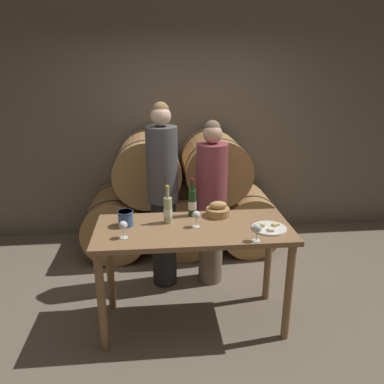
# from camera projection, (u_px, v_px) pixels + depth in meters

# --- Properties ---
(ground_plane) EXTENTS (10.00, 10.00, 0.00)m
(ground_plane) POSITION_uv_depth(u_px,v_px,m) (193.00, 321.00, 3.26)
(ground_plane) COLOR #726654
(stone_wall_back) EXTENTS (10.00, 0.12, 3.20)m
(stone_wall_back) POSITION_uv_depth(u_px,v_px,m) (178.00, 108.00, 4.61)
(stone_wall_back) COLOR #706656
(stone_wall_back) RESTS_ON ground_plane
(barrel_stack) EXTENTS (2.26, 0.88, 1.39)m
(barrel_stack) POSITION_uv_depth(u_px,v_px,m) (182.00, 198.00, 4.40)
(barrel_stack) COLOR #A87A47
(barrel_stack) RESTS_ON ground_plane
(tasting_table) EXTENTS (1.56, 0.67, 0.89)m
(tasting_table) POSITION_uv_depth(u_px,v_px,m) (194.00, 242.00, 3.01)
(tasting_table) COLOR olive
(tasting_table) RESTS_ON ground_plane
(person_left) EXTENTS (0.29, 0.29, 1.81)m
(person_left) POSITION_uv_depth(u_px,v_px,m) (163.00, 195.00, 3.54)
(person_left) COLOR #232326
(person_left) RESTS_ON ground_plane
(person_right) EXTENTS (0.30, 0.30, 1.64)m
(person_right) POSITION_uv_depth(u_px,v_px,m) (211.00, 203.00, 3.62)
(person_right) COLOR #756651
(person_right) RESTS_ON ground_plane
(wine_bottle_red) EXTENTS (0.07, 0.07, 0.33)m
(wine_bottle_red) POSITION_uv_depth(u_px,v_px,m) (192.00, 203.00, 3.16)
(wine_bottle_red) COLOR #193819
(wine_bottle_red) RESTS_ON tasting_table
(wine_bottle_white) EXTENTS (0.07, 0.07, 0.32)m
(wine_bottle_white) POSITION_uv_depth(u_px,v_px,m) (168.00, 210.00, 3.02)
(wine_bottle_white) COLOR #ADBC7F
(wine_bottle_white) RESTS_ON tasting_table
(blue_crock) EXTENTS (0.13, 0.13, 0.12)m
(blue_crock) POSITION_uv_depth(u_px,v_px,m) (126.00, 218.00, 2.98)
(blue_crock) COLOR #335693
(blue_crock) RESTS_ON tasting_table
(bread_basket) EXTENTS (0.20, 0.20, 0.13)m
(bread_basket) POSITION_uv_depth(u_px,v_px,m) (218.00, 210.00, 3.17)
(bread_basket) COLOR #A87F4C
(bread_basket) RESTS_ON tasting_table
(cheese_plate) EXTENTS (0.27, 0.27, 0.04)m
(cheese_plate) POSITION_uv_depth(u_px,v_px,m) (269.00, 228.00, 2.93)
(cheese_plate) COLOR white
(cheese_plate) RESTS_ON tasting_table
(wine_glass_far_left) EXTENTS (0.07, 0.07, 0.13)m
(wine_glass_far_left) POSITION_uv_depth(u_px,v_px,m) (123.00, 226.00, 2.76)
(wine_glass_far_left) COLOR white
(wine_glass_far_left) RESTS_ON tasting_table
(wine_glass_left) EXTENTS (0.07, 0.07, 0.13)m
(wine_glass_left) POSITION_uv_depth(u_px,v_px,m) (196.00, 216.00, 2.95)
(wine_glass_left) COLOR white
(wine_glass_left) RESTS_ON tasting_table
(wine_glass_center) EXTENTS (0.07, 0.07, 0.13)m
(wine_glass_center) POSITION_uv_depth(u_px,v_px,m) (257.00, 229.00, 2.71)
(wine_glass_center) COLOR white
(wine_glass_center) RESTS_ON tasting_table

